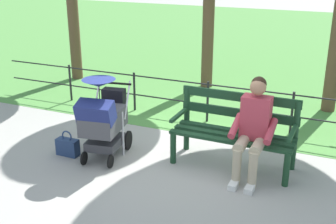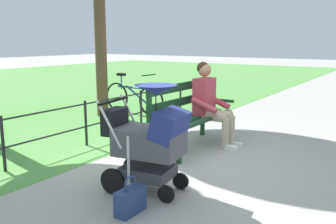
# 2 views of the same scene
# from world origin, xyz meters

# --- Properties ---
(ground_plane) EXTENTS (60.00, 60.00, 0.00)m
(ground_plane) POSITION_xyz_m (0.00, 0.00, 0.00)
(ground_plane) COLOR #9E9B93
(grass_lawn) EXTENTS (40.00, 16.00, 0.01)m
(grass_lawn) POSITION_xyz_m (0.00, -8.80, 0.00)
(grass_lawn) COLOR #518E42
(grass_lawn) RESTS_ON ground
(park_bench) EXTENTS (1.61, 0.62, 0.96)m
(park_bench) POSITION_xyz_m (-0.82, -0.12, 0.53)
(park_bench) COLOR #193D23
(park_bench) RESTS_ON ground
(person_on_bench) EXTENTS (0.54, 0.74, 1.28)m
(person_on_bench) POSITION_xyz_m (-1.11, 0.11, 0.68)
(person_on_bench) COLOR tan
(person_on_bench) RESTS_ON ground
(stroller) EXTENTS (0.63, 0.95, 1.15)m
(stroller) POSITION_xyz_m (0.87, 0.41, 0.59)
(stroller) COLOR black
(stroller) RESTS_ON ground
(handbag) EXTENTS (0.32, 0.14, 0.37)m
(handbag) POSITION_xyz_m (1.39, 0.56, 0.13)
(handbag) COLOR navy
(handbag) RESTS_ON ground
(park_fence) EXTENTS (8.26, 0.04, 0.70)m
(park_fence) POSITION_xyz_m (-0.28, -1.44, 0.42)
(park_fence) COLOR black
(park_fence) RESTS_ON ground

